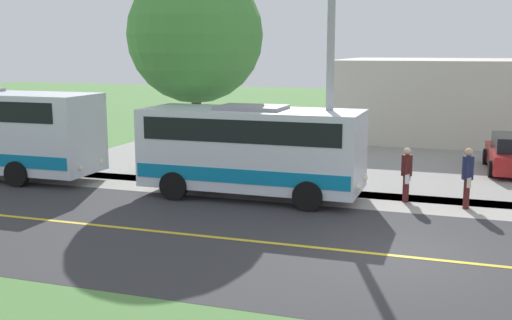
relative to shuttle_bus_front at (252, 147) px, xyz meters
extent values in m
plane|color=#548442|center=(4.57, 5.33, -1.62)|extent=(120.00, 120.00, 0.00)
cube|color=#333335|center=(4.57, 5.33, -1.61)|extent=(8.00, 100.00, 0.01)
cube|color=#9E9991|center=(-0.63, 5.33, -1.61)|extent=(2.40, 100.00, 0.01)
cube|color=gray|center=(-7.83, 8.33, -1.61)|extent=(14.00, 36.00, 0.01)
cube|color=gold|center=(4.57, 5.33, -1.61)|extent=(0.16, 100.00, 0.00)
cube|color=silver|center=(0.00, 0.00, -0.03)|extent=(2.55, 7.01, 2.47)
cube|color=#0C72A5|center=(0.00, 0.00, -0.72)|extent=(2.59, 6.87, 0.44)
cube|color=black|center=(0.00, 0.00, 0.65)|extent=(2.59, 6.31, 0.70)
cube|color=gray|center=(0.00, 0.00, 1.26)|extent=(1.53, 2.10, 0.12)
cylinder|color=black|center=(-1.27, 2.17, -1.17)|extent=(0.25, 0.90, 0.90)
cylinder|color=black|center=(1.27, 2.17, -1.17)|extent=(0.25, 0.90, 0.90)
cylinder|color=black|center=(-1.27, -2.17, -1.17)|extent=(0.25, 0.90, 0.90)
cylinder|color=black|center=(1.27, -2.17, -1.17)|extent=(0.25, 0.90, 0.90)
sphere|color=#F2EACC|center=(-0.70, 3.52, -0.92)|extent=(0.20, 0.20, 0.20)
sphere|color=#F2EACC|center=(0.70, 3.52, -0.92)|extent=(0.20, 0.20, 0.20)
cylinder|color=black|center=(-1.11, -8.15, -1.17)|extent=(0.25, 0.90, 0.90)
cylinder|color=black|center=(1.27, -8.15, -1.17)|extent=(0.25, 0.90, 0.90)
sphere|color=#F2EACC|center=(-0.58, -5.96, -0.92)|extent=(0.20, 0.20, 0.20)
sphere|color=#F2EACC|center=(0.74, -5.96, -0.92)|extent=(0.20, 0.20, 0.20)
cylinder|color=#4C1919|center=(-0.69, 6.59, -1.17)|extent=(0.18, 0.18, 0.88)
cylinder|color=#4C1919|center=(-0.49, 6.59, -1.17)|extent=(0.18, 0.18, 0.88)
cylinder|color=#1E2347|center=(-0.59, 6.59, -0.38)|extent=(0.34, 0.34, 0.70)
sphere|color=tan|center=(-0.59, 6.59, 0.08)|extent=(0.24, 0.24, 0.24)
cylinder|color=#1E2347|center=(-0.77, 6.59, -0.35)|extent=(0.29, 0.10, 0.63)
cube|color=beige|center=(-0.85, 6.64, -0.78)|extent=(0.20, 0.12, 0.28)
cylinder|color=#1E2347|center=(-0.41, 6.59, -0.35)|extent=(0.29, 0.10, 0.63)
cube|color=beige|center=(-0.33, 6.64, -0.78)|extent=(0.20, 0.12, 0.28)
cylinder|color=#4C1919|center=(-0.96, 4.79, -1.20)|extent=(0.18, 0.18, 0.83)
cylinder|color=#4C1919|center=(-0.76, 4.79, -1.20)|extent=(0.18, 0.18, 0.83)
cylinder|color=#4C1919|center=(-0.86, 4.79, -0.46)|extent=(0.34, 0.34, 0.65)
sphere|color=beige|center=(-0.86, 4.79, -0.03)|extent=(0.22, 0.22, 0.22)
cylinder|color=#4C1919|center=(-1.04, 4.79, -0.43)|extent=(0.28, 0.10, 0.59)
cube|color=white|center=(-1.12, 4.84, -0.85)|extent=(0.20, 0.12, 0.28)
cylinder|color=#4C1919|center=(-0.68, 4.79, -0.43)|extent=(0.28, 0.10, 0.59)
cube|color=white|center=(-0.60, 4.84, -0.85)|extent=(0.20, 0.12, 0.28)
cylinder|color=#9E9EA3|center=(-0.43, 2.41, 2.02)|extent=(0.24, 0.24, 7.27)
cylinder|color=black|center=(-8.41, 7.33, -1.30)|extent=(0.65, 0.25, 0.64)
cylinder|color=black|center=(-5.68, 7.46, -1.30)|extent=(0.65, 0.25, 0.64)
cylinder|color=#4C3826|center=(-2.83, -3.17, 0.05)|extent=(0.36, 0.36, 3.33)
sphere|color=#478C3D|center=(-2.83, -3.17, 3.59)|extent=(5.00, 5.00, 5.00)
camera|label=1|loc=(18.69, 6.42, 3.11)|focal=43.90mm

